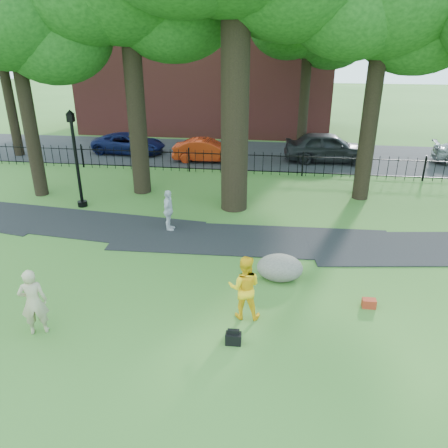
# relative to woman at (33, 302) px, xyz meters

# --- Properties ---
(ground) EXTENTS (120.00, 120.00, 0.00)m
(ground) POSITION_rel_woman_xyz_m (3.85, 2.05, -0.88)
(ground) COLOR #315C20
(ground) RESTS_ON ground
(footpath) EXTENTS (36.07, 3.85, 0.03)m
(footpath) POSITION_rel_woman_xyz_m (4.85, 5.95, -0.88)
(footpath) COLOR black
(footpath) RESTS_ON ground
(street) EXTENTS (80.00, 7.00, 0.02)m
(street) POSITION_rel_woman_xyz_m (3.85, 18.05, -0.88)
(street) COLOR black
(street) RESTS_ON ground
(iron_fence) EXTENTS (44.00, 0.04, 1.20)m
(iron_fence) POSITION_rel_woman_xyz_m (3.85, 14.05, -0.28)
(iron_fence) COLOR black
(iron_fence) RESTS_ON ground
(brick_building) EXTENTS (18.00, 8.00, 12.00)m
(brick_building) POSITION_rel_woman_xyz_m (-0.15, 26.05, 5.12)
(brick_building) COLOR maroon
(brick_building) RESTS_ON ground
(woman) EXTENTS (0.76, 0.65, 1.76)m
(woman) POSITION_rel_woman_xyz_m (0.00, 0.00, 0.00)
(woman) COLOR tan
(woman) RESTS_ON ground
(man) EXTENTS (0.87, 0.68, 1.75)m
(man) POSITION_rel_woman_xyz_m (4.99, 1.35, -0.00)
(man) COLOR yellow
(man) RESTS_ON ground
(pedestrian) EXTENTS (0.40, 0.93, 1.58)m
(pedestrian) POSITION_rel_woman_xyz_m (1.69, 6.44, -0.09)
(pedestrian) COLOR silver
(pedestrian) RESTS_ON ground
(boulder) EXTENTS (1.59, 1.34, 0.81)m
(boulder) POSITION_rel_woman_xyz_m (5.88, 3.45, -0.47)
(boulder) COLOR slate
(boulder) RESTS_ON ground
(lamppost) EXTENTS (0.41, 0.41, 4.08)m
(lamppost) POSITION_rel_woman_xyz_m (-2.64, 8.37, 1.12)
(lamppost) COLOR black
(lamppost) RESTS_ON ground
(backpack) EXTENTS (0.39, 0.25, 0.28)m
(backpack) POSITION_rel_woman_xyz_m (4.85, 0.21, -0.74)
(backpack) COLOR black
(backpack) RESTS_ON ground
(red_bag) EXTENTS (0.36, 0.23, 0.25)m
(red_bag) POSITION_rel_woman_xyz_m (8.32, 2.21, -0.76)
(red_bag) COLOR #9A2B16
(red_bag) RESTS_ON ground
(red_sedan) EXTENTS (3.95, 1.50, 1.28)m
(red_sedan) POSITION_rel_woman_xyz_m (1.46, 16.21, -0.24)
(red_sedan) COLOR #B62A0E
(red_sedan) RESTS_ON ground
(navy_van) EXTENTS (4.58, 2.41, 1.23)m
(navy_van) POSITION_rel_woman_xyz_m (-3.64, 17.39, -0.27)
(navy_van) COLOR #0B1139
(navy_van) RESTS_ON ground
(grey_car) EXTENTS (5.06, 2.21, 1.70)m
(grey_car) POSITION_rel_woman_xyz_m (8.37, 17.09, -0.03)
(grey_car) COLOR black
(grey_car) RESTS_ON ground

